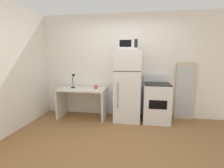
# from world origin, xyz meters

# --- Properties ---
(ground_plane) EXTENTS (12.00, 12.00, 0.00)m
(ground_plane) POSITION_xyz_m (0.00, 0.00, 0.00)
(ground_plane) COLOR olive
(wall_back_white) EXTENTS (5.00, 0.10, 2.60)m
(wall_back_white) POSITION_xyz_m (0.00, 1.70, 1.30)
(wall_back_white) COLOR white
(wall_back_white) RESTS_ON ground
(desk) EXTENTS (1.18, 0.63, 0.75)m
(desk) POSITION_xyz_m (-1.04, 1.31, 0.53)
(desk) COLOR silver
(desk) RESTS_ON ground
(desk_lamp) EXTENTS (0.14, 0.12, 0.35)m
(desk_lamp) POSITION_xyz_m (-1.28, 1.35, 0.99)
(desk_lamp) COLOR black
(desk_lamp) RESTS_ON desk
(coffee_mug) EXTENTS (0.08, 0.08, 0.09)m
(coffee_mug) POSITION_xyz_m (-0.69, 1.32, 0.80)
(coffee_mug) COLOR #D83F33
(coffee_mug) RESTS_ON desk
(refrigerator) EXTENTS (0.62, 0.63, 1.70)m
(refrigerator) POSITION_xyz_m (0.10, 1.33, 0.85)
(refrigerator) COLOR white
(refrigerator) RESTS_ON ground
(microwave) EXTENTS (0.46, 0.35, 0.26)m
(microwave) POSITION_xyz_m (0.10, 1.30, 1.83)
(microwave) COLOR silver
(microwave) RESTS_ON refrigerator
(oven_range) EXTENTS (0.61, 0.61, 1.10)m
(oven_range) POSITION_xyz_m (0.79, 1.33, 0.47)
(oven_range) COLOR white
(oven_range) RESTS_ON ground
(leaning_mirror) EXTENTS (0.44, 0.03, 1.40)m
(leaning_mirror) POSITION_xyz_m (1.48, 1.59, 0.70)
(leaning_mirror) COLOR #C6B793
(leaning_mirror) RESTS_ON ground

